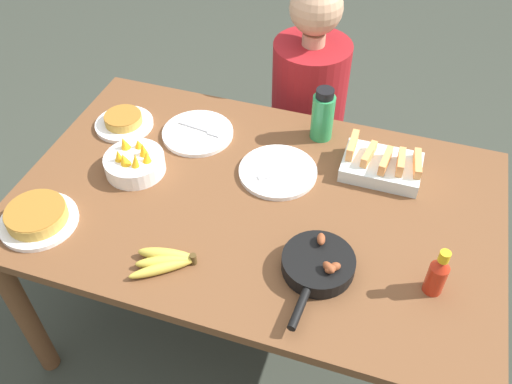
% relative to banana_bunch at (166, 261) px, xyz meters
% --- Properties ---
extents(ground_plane, '(14.00, 14.00, 0.00)m').
position_rel_banana_bunch_xyz_m(ground_plane, '(0.16, 0.34, -0.77)').
color(ground_plane, '#383D33').
extents(dining_table, '(1.56, 0.98, 0.75)m').
position_rel_banana_bunch_xyz_m(dining_table, '(0.16, 0.34, -0.11)').
color(dining_table, brown).
rests_on(dining_table, ground_plane).
extents(banana_bunch, '(0.18, 0.15, 0.04)m').
position_rel_banana_bunch_xyz_m(banana_bunch, '(0.00, 0.00, 0.00)').
color(banana_bunch, gold).
rests_on(banana_bunch, dining_table).
extents(melon_tray, '(0.26, 0.18, 0.10)m').
position_rel_banana_bunch_xyz_m(melon_tray, '(0.53, 0.59, 0.01)').
color(melon_tray, silver).
rests_on(melon_tray, dining_table).
extents(skillet, '(0.21, 0.34, 0.08)m').
position_rel_banana_bunch_xyz_m(skillet, '(0.42, 0.11, 0.01)').
color(skillet, black).
rests_on(skillet, dining_table).
extents(frittata_plate_center, '(0.24, 0.24, 0.06)m').
position_rel_banana_bunch_xyz_m(frittata_plate_center, '(-0.45, 0.03, 0.01)').
color(frittata_plate_center, white).
rests_on(frittata_plate_center, dining_table).
extents(frittata_plate_side, '(0.22, 0.22, 0.05)m').
position_rel_banana_bunch_xyz_m(frittata_plate_side, '(-0.42, 0.54, 0.00)').
color(frittata_plate_side, white).
rests_on(frittata_plate_side, dining_table).
extents(empty_plate_near_front, '(0.27, 0.27, 0.02)m').
position_rel_banana_bunch_xyz_m(empty_plate_near_front, '(0.20, 0.47, -0.01)').
color(empty_plate_near_front, white).
rests_on(empty_plate_near_front, dining_table).
extents(empty_plate_far_left, '(0.26, 0.26, 0.02)m').
position_rel_banana_bunch_xyz_m(empty_plate_far_left, '(-0.14, 0.58, -0.01)').
color(empty_plate_far_left, white).
rests_on(empty_plate_far_left, dining_table).
extents(fruit_bowl_mango, '(0.20, 0.20, 0.11)m').
position_rel_banana_bunch_xyz_m(fruit_bowl_mango, '(-0.27, 0.33, 0.02)').
color(fruit_bowl_mango, white).
rests_on(fruit_bowl_mango, dining_table).
extents(water_bottle, '(0.08, 0.08, 0.20)m').
position_rel_banana_bunch_xyz_m(water_bottle, '(0.29, 0.71, 0.08)').
color(water_bottle, '#2D9351').
rests_on(water_bottle, dining_table).
extents(hot_sauce_bottle, '(0.05, 0.05, 0.16)m').
position_rel_banana_bunch_xyz_m(hot_sauce_bottle, '(0.74, 0.15, 0.05)').
color(hot_sauce_bottle, '#B72814').
rests_on(hot_sauce_bottle, dining_table).
extents(person_figure, '(0.35, 0.35, 1.17)m').
position_rel_banana_bunch_xyz_m(person_figure, '(0.16, 1.06, -0.28)').
color(person_figure, black).
rests_on(person_figure, ground_plane).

